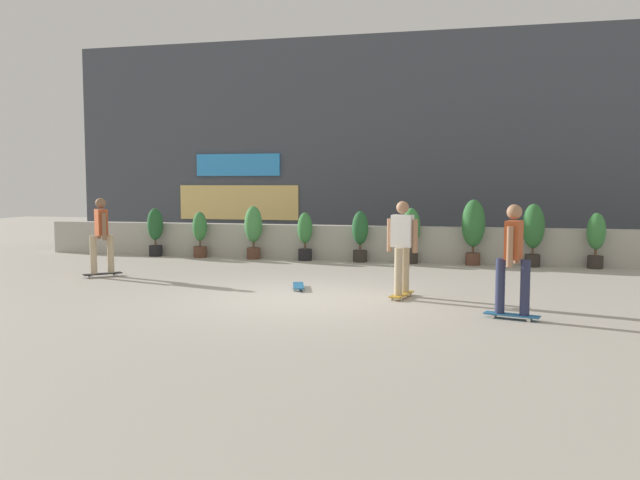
# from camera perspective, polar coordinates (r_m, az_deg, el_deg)

# --- Properties ---
(ground_plane) EXTENTS (48.00, 48.00, 0.00)m
(ground_plane) POSITION_cam_1_polar(r_m,az_deg,el_deg) (11.43, -1.76, -5.13)
(ground_plane) COLOR #A8A093
(planter_wall) EXTENTS (18.00, 0.40, 0.90)m
(planter_wall) POSITION_cam_1_polar(r_m,az_deg,el_deg) (17.19, 3.50, -0.25)
(planter_wall) COLOR #B2ADA3
(planter_wall) RESTS_ON ground
(building_backdrop) EXTENTS (20.00, 2.08, 6.50)m
(building_backdrop) POSITION_cam_1_polar(r_m,az_deg,el_deg) (21.10, 5.42, 8.30)
(building_backdrop) COLOR #424751
(building_backdrop) RESTS_ON ground
(potted_plant_0) EXTENTS (0.43, 0.43, 1.33)m
(potted_plant_0) POSITION_cam_1_polar(r_m,az_deg,el_deg) (18.57, -14.18, 0.91)
(potted_plant_0) COLOR black
(potted_plant_0) RESTS_ON ground
(potted_plant_1) EXTENTS (0.39, 0.39, 1.24)m
(potted_plant_1) POSITION_cam_1_polar(r_m,az_deg,el_deg) (18.00, -10.43, 0.63)
(potted_plant_1) COLOR brown
(potted_plant_1) RESTS_ON ground
(potted_plant_2) EXTENTS (0.47, 0.47, 1.41)m
(potted_plant_2) POSITION_cam_1_polar(r_m,az_deg,el_deg) (17.43, -5.83, 0.98)
(potted_plant_2) COLOR brown
(potted_plant_2) RESTS_ON ground
(potted_plant_3) EXTENTS (0.39, 0.39, 1.25)m
(potted_plant_3) POSITION_cam_1_polar(r_m,az_deg,el_deg) (17.02, -1.32, 0.49)
(potted_plant_3) COLOR black
(potted_plant_3) RESTS_ON ground
(potted_plant_4) EXTENTS (0.41, 0.41, 1.30)m
(potted_plant_4) POSITION_cam_1_polar(r_m,az_deg,el_deg) (16.71, 3.52, 0.54)
(potted_plant_4) COLOR #2D2823
(potted_plant_4) RESTS_ON ground
(potted_plant_5) EXTENTS (0.46, 0.46, 1.39)m
(potted_plant_5) POSITION_cam_1_polar(r_m,az_deg,el_deg) (16.53, 7.94, 0.71)
(potted_plant_5) COLOR #2D2823
(potted_plant_5) RESTS_ON ground
(potted_plant_6) EXTENTS (0.57, 0.57, 1.61)m
(potted_plant_6) POSITION_cam_1_polar(r_m,az_deg,el_deg) (16.44, 13.23, 1.14)
(potted_plant_6) COLOR brown
(potted_plant_6) RESTS_ON ground
(potted_plant_7) EXTENTS (0.52, 0.52, 1.52)m
(potted_plant_7) POSITION_cam_1_polar(r_m,az_deg,el_deg) (16.50, 18.11, 0.82)
(potted_plant_7) COLOR #2D2823
(potted_plant_7) RESTS_ON ground
(potted_plant_8) EXTENTS (0.42, 0.42, 1.32)m
(potted_plant_8) POSITION_cam_1_polar(r_m,az_deg,el_deg) (16.69, 22.94, 0.21)
(potted_plant_8) COLOR #2D2823
(potted_plant_8) RESTS_ON ground
(skater_far_right) EXTENTS (0.82, 0.54, 1.70)m
(skater_far_right) POSITION_cam_1_polar(r_m,az_deg,el_deg) (9.97, 16.51, -1.34)
(skater_far_right) COLOR #266699
(skater_far_right) RESTS_ON ground
(skater_mid_plaza) EXTENTS (0.70, 0.72, 1.70)m
(skater_mid_plaza) POSITION_cam_1_polar(r_m,az_deg,el_deg) (14.73, -18.52, 0.57)
(skater_mid_plaza) COLOR black
(skater_mid_plaza) RESTS_ON ground
(skater_by_wall_left) EXTENTS (0.55, 0.82, 1.70)m
(skater_by_wall_left) POSITION_cam_1_polar(r_m,az_deg,el_deg) (11.46, 7.18, -0.39)
(skater_by_wall_left) COLOR #BF8C26
(skater_by_wall_left) RESTS_ON ground
(skateboard_near_camera) EXTENTS (0.42, 0.82, 0.08)m
(skateboard_near_camera) POSITION_cam_1_polar(r_m,az_deg,el_deg) (12.47, -1.90, -4.00)
(skateboard_near_camera) COLOR #266699
(skateboard_near_camera) RESTS_ON ground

